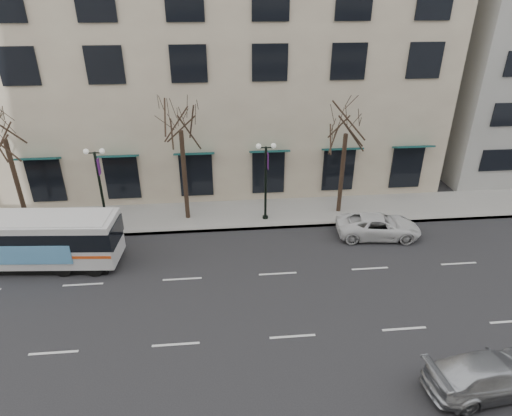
{
  "coord_description": "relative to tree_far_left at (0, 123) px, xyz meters",
  "views": [
    {
      "loc": [
        2.13,
        -15.99,
        13.4
      ],
      "look_at": [
        3.84,
        2.22,
        4.0
      ],
      "focal_mm": 30.0,
      "sensor_mm": 36.0,
      "label": 1
    }
  ],
  "objects": [
    {
      "name": "ground",
      "position": [
        10.0,
        -8.8,
        -6.7
      ],
      "size": [
        160.0,
        160.0,
        0.0
      ],
      "primitive_type": "plane",
      "color": "black",
      "rests_on": "ground"
    },
    {
      "name": "sidewalk_far",
      "position": [
        15.0,
        0.2,
        -6.62
      ],
      "size": [
        80.0,
        4.0,
        0.15
      ],
      "primitive_type": "cube",
      "color": "gray",
      "rests_on": "ground"
    },
    {
      "name": "building_hotel",
      "position": [
        8.0,
        12.2,
        5.3
      ],
      "size": [
        40.0,
        20.0,
        24.0
      ],
      "primitive_type": "cube",
      "color": "tan",
      "rests_on": "ground"
    },
    {
      "name": "tree_far_left",
      "position": [
        0.0,
        0.0,
        0.0
      ],
      "size": [
        3.6,
        3.6,
        8.34
      ],
      "color": "black",
      "rests_on": "ground"
    },
    {
      "name": "tree_far_mid",
      "position": [
        10.0,
        0.0,
        0.21
      ],
      "size": [
        3.6,
        3.6,
        8.55
      ],
      "color": "black",
      "rests_on": "ground"
    },
    {
      "name": "tree_far_right",
      "position": [
        20.0,
        0.0,
        -0.28
      ],
      "size": [
        3.6,
        3.6,
        8.06
      ],
      "color": "black",
      "rests_on": "ground"
    },
    {
      "name": "lamp_post_left",
      "position": [
        5.01,
        -0.6,
        -3.75
      ],
      "size": [
        1.22,
        0.45,
        5.21
      ],
      "color": "black",
      "rests_on": "ground"
    },
    {
      "name": "lamp_post_right",
      "position": [
        15.01,
        -0.6,
        -3.75
      ],
      "size": [
        1.22,
        0.45,
        5.21
      ],
      "color": "black",
      "rests_on": "ground"
    },
    {
      "name": "city_bus",
      "position": [
        1.3,
        -4.39,
        -5.09
      ],
      "size": [
        11.0,
        3.22,
        2.94
      ],
      "rotation": [
        0.0,
        0.0,
        -0.08
      ],
      "color": "silver",
      "rests_on": "ground"
    },
    {
      "name": "silver_car",
      "position": [
        21.8,
        -14.42,
        -5.98
      ],
      "size": [
        5.14,
        2.54,
        1.44
      ],
      "primitive_type": "imported",
      "rotation": [
        0.0,
        0.0,
        1.68
      ],
      "color": "#A9ACB1",
      "rests_on": "ground"
    },
    {
      "name": "white_pickup",
      "position": [
        21.55,
        -3.19,
        -6.01
      ],
      "size": [
        5.19,
        2.8,
        1.38
      ],
      "primitive_type": "imported",
      "rotation": [
        0.0,
        0.0,
        1.47
      ],
      "color": "silver",
      "rests_on": "ground"
    }
  ]
}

